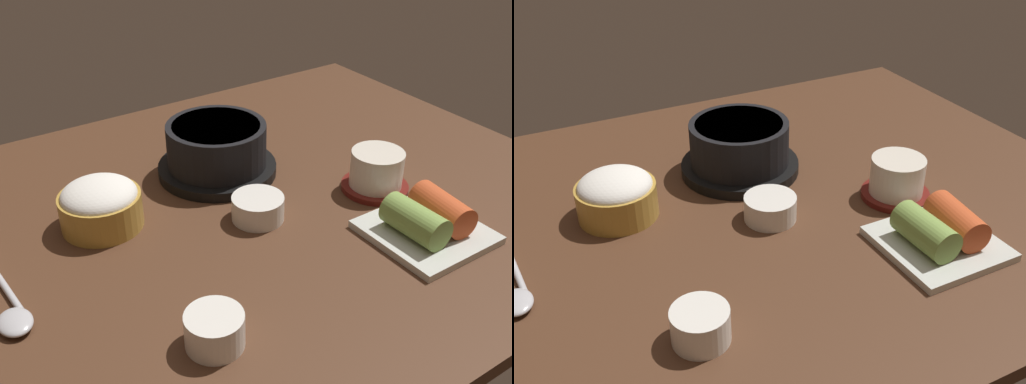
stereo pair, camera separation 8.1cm
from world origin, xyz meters
TOP-DOWN VIEW (x-y plane):
  - dining_table at (0.00, 0.00)cm, footprint 100.00×76.00cm
  - stone_pot at (3.16, 10.13)cm, footprint 17.72×17.72cm
  - rice_bowl at (-16.51, 6.35)cm, footprint 10.62×10.62cm
  - tea_cup_with_saucer at (19.41, -6.73)cm, footprint 9.62×9.62cm
  - banchan_cup_center at (1.18, -3.65)cm, footprint 6.99×6.99cm
  - kimchi_plate at (16.74, -18.86)cm, footprint 13.85×13.85cm
  - side_bowl_near at (-15.26, -20.24)cm, footprint 6.13×6.13cm
  - spoon at (-31.10, -4.12)cm, footprint 3.60×17.91cm

SIDE VIEW (x-z plane):
  - dining_table at x=0.00cm, z-range 0.00..2.00cm
  - spoon at x=-31.10cm, z-range 1.94..3.29cm
  - banchan_cup_center at x=1.18cm, z-range 2.12..5.41cm
  - side_bowl_near at x=-15.26cm, z-range 2.13..5.92cm
  - kimchi_plate at x=16.74cm, z-range 1.47..6.71cm
  - tea_cup_with_saucer at x=19.41cm, z-range 1.92..7.90cm
  - rice_bowl at x=-16.51cm, z-range 2.00..8.45cm
  - stone_pot at x=3.16cm, z-range 1.95..9.84cm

